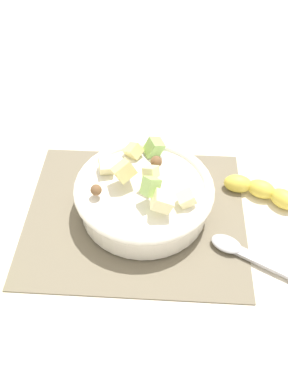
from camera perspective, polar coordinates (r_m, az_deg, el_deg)
name	(u,v)px	position (r m, az deg, el deg)	size (l,w,h in m)	color
ground_plane	(135,216)	(0.80, -1.17, -3.21)	(2.40, 2.40, 0.00)	silver
placemat	(135,215)	(0.80, -1.17, -3.07)	(0.41, 0.35, 0.01)	#756B56
salad_bowl	(144,195)	(0.78, -0.01, -0.36)	(0.26, 0.26, 0.12)	white
serving_spoon	(256,258)	(0.76, 14.92, -8.64)	(0.23, 0.14, 0.01)	#B7B7BC
banana_whole	(261,190)	(0.85, 15.54, 0.21)	(0.15, 0.09, 0.04)	yellow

